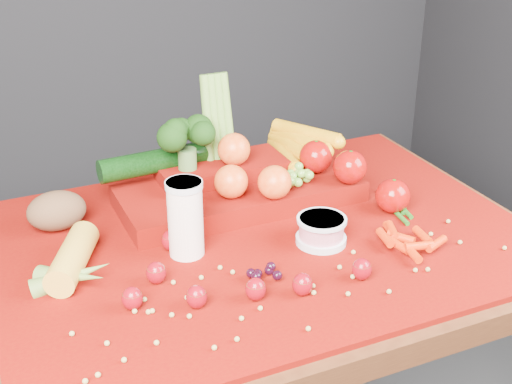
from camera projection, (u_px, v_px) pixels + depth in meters
name	position (u px, v px, depth m)	size (l,w,h in m)	color
table	(260.00, 280.00, 1.47)	(1.10, 0.80, 0.75)	#33170B
red_cloth	(260.00, 238.00, 1.43)	(1.05, 0.75, 0.01)	#650B03
milk_glass	(185.00, 216.00, 1.33)	(0.07, 0.07, 0.15)	white
yogurt_bowl	(321.00, 230.00, 1.39)	(0.10, 0.10, 0.05)	silver
strawberry_scatter	(225.00, 276.00, 1.25)	(0.44, 0.28, 0.05)	maroon
dark_grape_cluster	(266.00, 273.00, 1.28)	(0.06, 0.05, 0.03)	black
soybean_scatter	(307.00, 284.00, 1.26)	(0.84, 0.24, 0.01)	tan
corn_ear	(72.00, 271.00, 1.27)	(0.24, 0.26, 0.06)	yellow
potato	(57.00, 211.00, 1.44)	(0.12, 0.09, 0.08)	#513622
baby_carrot_pile	(407.00, 240.00, 1.38)	(0.17, 0.17, 0.03)	red
green_bean_pile	(395.00, 206.00, 1.53)	(0.14, 0.12, 0.01)	#1C5D15
produce_mound	(248.00, 175.00, 1.55)	(0.60, 0.37, 0.27)	#650B03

